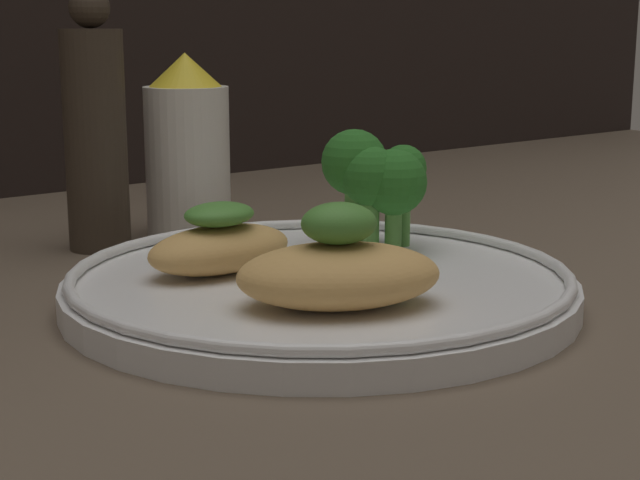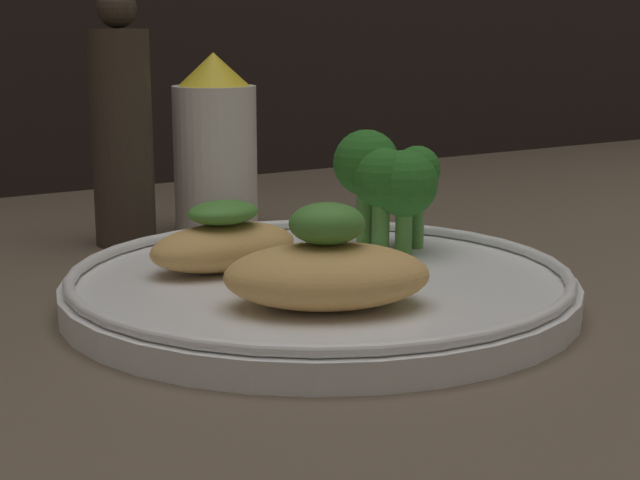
# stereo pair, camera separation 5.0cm
# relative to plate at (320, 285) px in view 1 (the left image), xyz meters

# --- Properties ---
(ground_plane) EXTENTS (1.80, 1.80, 0.01)m
(ground_plane) POSITION_rel_plate_xyz_m (0.00, 0.00, -0.01)
(ground_plane) COLOR brown
(plate) EXTENTS (0.27, 0.27, 0.02)m
(plate) POSITION_rel_plate_xyz_m (0.00, 0.00, 0.00)
(plate) COLOR white
(plate) RESTS_ON ground_plane
(grilled_meat_front) EXTENTS (0.11, 0.10, 0.05)m
(grilled_meat_front) POSITION_rel_plate_xyz_m (-0.03, -0.05, 0.02)
(grilled_meat_front) COLOR tan
(grilled_meat_front) RESTS_ON plate
(grilled_meat_middle) EXTENTS (0.09, 0.05, 0.04)m
(grilled_meat_middle) POSITION_rel_plate_xyz_m (-0.03, 0.04, 0.02)
(grilled_meat_middle) COLOR tan
(grilled_meat_middle) RESTS_ON plate
(broccoli_bunch) EXTENTS (0.06, 0.07, 0.07)m
(broccoli_bunch) POSITION_rel_plate_xyz_m (0.07, 0.03, 0.05)
(broccoli_bunch) COLOR #569942
(broccoli_bunch) RESTS_ON plate
(sauce_bottle) EXTENTS (0.06, 0.06, 0.12)m
(sauce_bottle) POSITION_rel_plate_xyz_m (0.04, 0.19, 0.05)
(sauce_bottle) COLOR white
(sauce_bottle) RESTS_ON ground_plane
(pepper_grinder) EXTENTS (0.04, 0.04, 0.17)m
(pepper_grinder) POSITION_rel_plate_xyz_m (-0.03, 0.19, 0.07)
(pepper_grinder) COLOR #382D23
(pepper_grinder) RESTS_ON ground_plane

